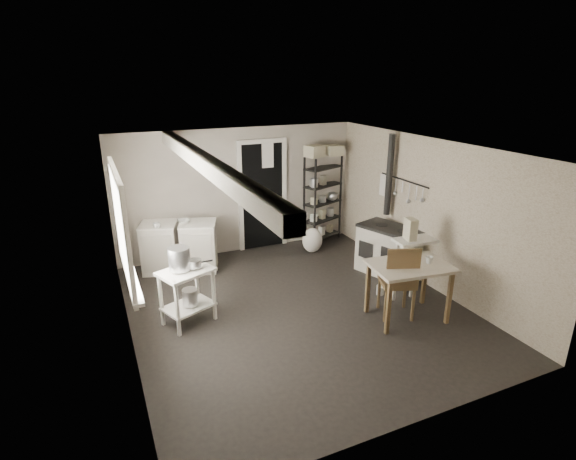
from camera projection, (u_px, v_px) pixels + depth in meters
name	position (u px, v px, depth m)	size (l,w,h in m)	color
floor	(296.00, 308.00, 6.47)	(5.00, 5.00, 0.00)	black
ceiling	(298.00, 148.00, 5.70)	(5.00, 5.00, 0.00)	silver
wall_back	(239.00, 191.00, 8.24)	(4.50, 0.02, 2.30)	#AEA495
wall_front	(418.00, 321.00, 3.93)	(4.50, 0.02, 2.30)	#AEA495
wall_left	(122.00, 260.00, 5.22)	(0.02, 5.00, 2.30)	#AEA495
wall_right	(428.00, 213.00, 6.95)	(0.02, 5.00, 2.30)	#AEA495
window	(120.00, 226.00, 5.29)	(0.12, 1.76, 1.28)	silver
doorway	(263.00, 197.00, 8.44)	(0.96, 0.10, 2.08)	silver
ceiling_beam	(205.00, 163.00, 5.28)	(0.18, 5.00, 0.18)	silver
wallpaper_panel	(428.00, 213.00, 6.95)	(0.01, 5.00, 2.30)	#BEB19A
utensil_rail	(403.00, 180.00, 7.31)	(0.06, 1.20, 0.44)	silver
prep_table	(188.00, 295.00, 5.98)	(0.67, 0.48, 0.77)	silver
stockpot	(179.00, 259.00, 5.79)	(0.28, 0.28, 0.30)	silver
saucepan	(195.00, 263.00, 5.87)	(0.18, 0.18, 0.10)	silver
bucket	(190.00, 297.00, 5.98)	(0.20, 0.20, 0.22)	silver
base_cabinets	(179.00, 245.00, 7.58)	(1.29, 0.55, 0.85)	beige
mixing_bowl	(183.00, 217.00, 7.44)	(0.27, 0.27, 0.07)	silver
counter_cup	(157.00, 221.00, 7.17)	(0.12, 0.12, 0.09)	silver
shelf_rack	(323.00, 195.00, 8.77)	(0.82, 0.32, 1.72)	black
shelf_jar	(313.00, 175.00, 8.49)	(0.09, 0.09, 0.19)	silver
storage_box_a	(315.00, 141.00, 8.28)	(0.31, 0.27, 0.21)	beige
storage_box_b	(334.00, 141.00, 8.45)	(0.30, 0.28, 0.19)	beige
stove	(390.00, 249.00, 7.44)	(0.58, 1.05, 0.82)	beige
stovepipe	(389.00, 175.00, 7.50)	(0.10, 0.10, 1.33)	black
side_ledge	(412.00, 271.00, 6.65)	(0.61, 0.33, 0.94)	silver
oats_box	(410.00, 234.00, 6.45)	(0.12, 0.21, 0.31)	beige
work_table	(408.00, 293.00, 6.11)	(1.05, 0.73, 0.80)	beige
table_cup	(429.00, 263.00, 6.00)	(0.10, 0.10, 0.09)	silver
chair	(397.00, 283.00, 6.15)	(0.44, 0.46, 1.07)	#513B22
flour_sack	(312.00, 240.00, 8.42)	(0.39, 0.33, 0.47)	white
floor_crock	(380.00, 290.00, 6.85)	(0.12, 0.12, 0.15)	silver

